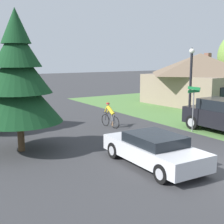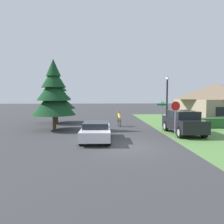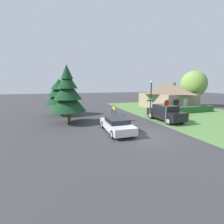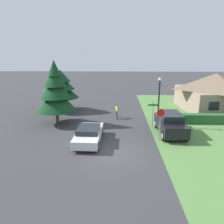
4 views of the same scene
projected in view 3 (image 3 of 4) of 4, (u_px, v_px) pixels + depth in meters
The scene contains 13 objects.
ground_plane at pixel (145, 136), 12.15m from camera, with size 140.00×140.00×0.00m, color #38383A.
grass_verge_right at pixel (206, 117), 19.59m from camera, with size 16.00×36.00×0.01m, color #568442.
cottage_house at pixel (168, 95), 27.35m from camera, with size 8.49×9.09×4.55m.
hedge_row at pixel (187, 110), 22.29m from camera, with size 9.83×0.90×0.94m, color #285B2D.
sedan_left_lane at pixel (117, 125), 13.23m from camera, with size 2.03×4.57×1.26m.
cyclist at pixel (114, 111), 20.06m from camera, with size 0.44×1.69×1.50m.
parked_suv_right at pixel (165, 113), 17.29m from camera, with size 2.13×4.74×1.85m.
stop_sign at pixel (166, 107), 15.33m from camera, with size 0.70×0.08×2.65m.
street_lamp at pixel (151, 96), 18.60m from camera, with size 0.30×0.30×4.72m.
street_name_sign at pixel (150, 105), 17.74m from camera, with size 0.90×0.90×2.55m.
conifer_tall_near at pixel (68, 94), 15.87m from camera, with size 3.77×3.77×6.23m.
conifer_tall_far at pixel (60, 93), 20.30m from camera, with size 4.18×4.18×4.96m.
deciduous_tree_right at pixel (193, 84), 28.57m from camera, with size 4.74×4.74×6.79m.
Camera 3 is at (-6.35, -10.08, 4.11)m, focal length 24.00 mm.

